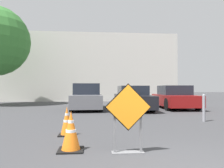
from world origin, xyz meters
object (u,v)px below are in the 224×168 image
traffic_cone_nearest (71,131)px  parked_car_second (133,98)px  parked_car_third (175,98)px  bollard_nearest (204,107)px  traffic_cone_second (67,121)px  parked_car_nearest (86,98)px  road_closed_sign (128,115)px

traffic_cone_nearest → parked_car_second: parked_car_second is taller
parked_car_third → bollard_nearest: parked_car_third is taller
traffic_cone_nearest → parked_car_second: bearing=71.4°
parked_car_second → bollard_nearest: parked_car_second is taller
traffic_cone_second → parked_car_nearest: size_ratio=0.18×
traffic_cone_nearest → parked_car_second: (2.75, 8.19, 0.26)m
traffic_cone_second → parked_car_nearest: bearing=87.6°
parked_car_second → parked_car_third: 2.75m
road_closed_sign → parked_car_third: bearing=64.1°
road_closed_sign → parked_car_second: 8.64m
parked_car_nearest → parked_car_second: (2.72, -0.40, -0.04)m
parked_car_third → bollard_nearest: size_ratio=3.99×
parked_car_nearest → parked_car_second: 2.75m
traffic_cone_second → parked_car_third: parked_car_third is taller
parked_car_second → bollard_nearest: (1.87, -4.75, -0.10)m
traffic_cone_second → parked_car_nearest: parked_car_nearest is taller
traffic_cone_second → parked_car_nearest: (0.29, 7.14, 0.32)m
bollard_nearest → road_closed_sign: bearing=-133.1°
traffic_cone_second → parked_car_third: (5.73, 7.18, 0.29)m
parked_car_nearest → bollard_nearest: size_ratio=4.13×
parked_car_nearest → parked_car_third: size_ratio=1.04×
traffic_cone_second → bollard_nearest: 5.28m
parked_car_nearest → traffic_cone_nearest: bearing=88.7°
parked_car_third → traffic_cone_nearest: bearing=59.1°
parked_car_third → parked_car_second: bearing=10.6°
traffic_cone_nearest → parked_car_nearest: 8.60m
road_closed_sign → parked_car_nearest: parked_car_nearest is taller
traffic_cone_second → bollard_nearest: size_ratio=0.74×
parked_car_nearest → bollard_nearest: (4.59, -5.15, -0.14)m
parked_car_third → bollard_nearest: 5.25m
traffic_cone_nearest → parked_car_nearest: bearing=89.8°
traffic_cone_nearest → parked_car_nearest: parked_car_nearest is taller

